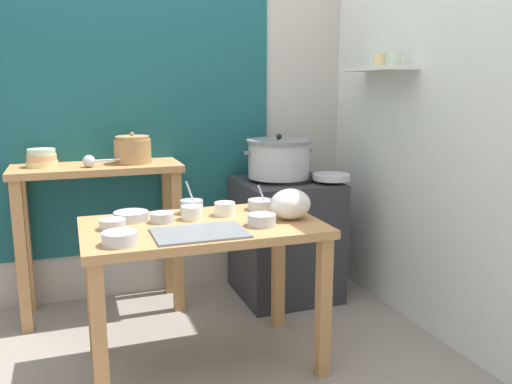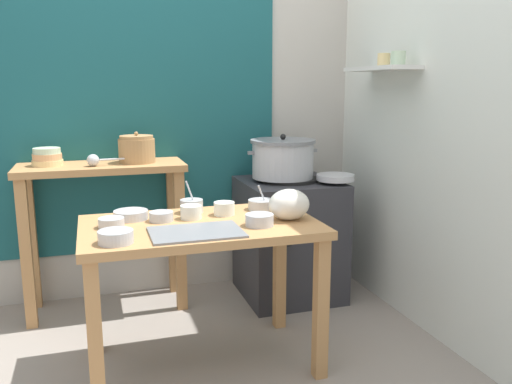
# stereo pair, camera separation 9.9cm
# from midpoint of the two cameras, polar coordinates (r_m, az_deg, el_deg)

# --- Properties ---
(ground_plane) EXTENTS (9.00, 9.00, 0.00)m
(ground_plane) POSITION_cam_midpoint_polar(r_m,az_deg,el_deg) (2.76, -6.51, -18.06)
(ground_plane) COLOR gray
(wall_back) EXTENTS (4.40, 0.12, 2.60)m
(wall_back) POSITION_cam_midpoint_polar(r_m,az_deg,el_deg) (3.50, -9.13, 10.46)
(wall_back) COLOR #B2ADA3
(wall_back) RESTS_ON ground
(wall_right) EXTENTS (0.30, 3.20, 2.60)m
(wall_right) POSITION_cam_midpoint_polar(r_m,az_deg,el_deg) (3.15, 18.37, 9.90)
(wall_right) COLOR silver
(wall_right) RESTS_ON ground
(prep_table) EXTENTS (1.10, 0.66, 0.72)m
(prep_table) POSITION_cam_midpoint_polar(r_m,az_deg,el_deg) (2.52, -4.84, -5.79)
(prep_table) COLOR #B27F4C
(prep_table) RESTS_ON ground
(back_shelf_table) EXTENTS (0.96, 0.40, 0.90)m
(back_shelf_table) POSITION_cam_midpoint_polar(r_m,az_deg,el_deg) (3.26, -15.33, -0.91)
(back_shelf_table) COLOR #B27F4C
(back_shelf_table) RESTS_ON ground
(stove_block) EXTENTS (0.60, 0.61, 0.78)m
(stove_block) POSITION_cam_midpoint_polar(r_m,az_deg,el_deg) (3.44, 4.39, -4.98)
(stove_block) COLOR #2D2D33
(stove_block) RESTS_ON ground
(steamer_pot) EXTENTS (0.46, 0.41, 0.28)m
(steamer_pot) POSITION_cam_midpoint_polar(r_m,az_deg,el_deg) (3.34, 3.76, 3.63)
(steamer_pot) COLOR #B7BABF
(steamer_pot) RESTS_ON stove_block
(clay_pot) EXTENTS (0.21, 0.21, 0.19)m
(clay_pot) POSITION_cam_midpoint_polar(r_m,az_deg,el_deg) (3.23, -11.89, 4.53)
(clay_pot) COLOR #A37A4C
(clay_pot) RESTS_ON back_shelf_table
(bowl_stack_enamel) EXTENTS (0.17, 0.17, 0.10)m
(bowl_stack_enamel) POSITION_cam_midpoint_polar(r_m,az_deg,el_deg) (3.25, -20.81, 3.53)
(bowl_stack_enamel) COLOR #E5C684
(bowl_stack_enamel) RESTS_ON back_shelf_table
(ladle) EXTENTS (0.30, 0.07, 0.07)m
(ladle) POSITION_cam_midpoint_polar(r_m,az_deg,el_deg) (3.14, -16.09, 3.32)
(ladle) COLOR #B7BABF
(ladle) RESTS_ON back_shelf_table
(serving_tray) EXTENTS (0.40, 0.28, 0.01)m
(serving_tray) POSITION_cam_midpoint_polar(r_m,az_deg,el_deg) (2.32, -5.25, -4.35)
(serving_tray) COLOR slate
(serving_tray) RESTS_ON prep_table
(plastic_bag) EXTENTS (0.20, 0.16, 0.15)m
(plastic_bag) POSITION_cam_midpoint_polar(r_m,az_deg,el_deg) (2.53, 4.71, -1.35)
(plastic_bag) COLOR silver
(plastic_bag) RESTS_ON prep_table
(wide_pan) EXTENTS (0.23, 0.23, 0.04)m
(wide_pan) POSITION_cam_midpoint_polar(r_m,az_deg,el_deg) (3.30, 9.42, 1.57)
(wide_pan) COLOR #B7BABF
(wide_pan) RESTS_ON stove_block
(prep_bowl_0) EXTENTS (0.14, 0.14, 0.05)m
(prep_bowl_0) POSITION_cam_midpoint_polar(r_m,az_deg,el_deg) (2.22, -13.68, -4.67)
(prep_bowl_0) COLOR #B7BABF
(prep_bowl_0) RESTS_ON prep_table
(prep_bowl_1) EXTENTS (0.10, 0.10, 0.07)m
(prep_bowl_1) POSITION_cam_midpoint_polar(r_m,az_deg,el_deg) (2.56, -5.93, -2.12)
(prep_bowl_1) COLOR silver
(prep_bowl_1) RESTS_ON prep_table
(prep_bowl_2) EXTENTS (0.10, 0.10, 0.07)m
(prep_bowl_2) POSITION_cam_midpoint_polar(r_m,az_deg,el_deg) (2.63, -2.37, -1.74)
(prep_bowl_2) COLOR silver
(prep_bowl_2) RESTS_ON prep_table
(prep_bowl_3) EXTENTS (0.11, 0.11, 0.05)m
(prep_bowl_3) POSITION_cam_midpoint_polar(r_m,az_deg,el_deg) (2.54, -9.10, -2.57)
(prep_bowl_3) COLOR #B7BABF
(prep_bowl_3) RESTS_ON prep_table
(prep_bowl_4) EXTENTS (0.16, 0.16, 0.04)m
(prep_bowl_4) POSITION_cam_midpoint_polar(r_m,az_deg,el_deg) (2.61, -12.31, -2.38)
(prep_bowl_4) COLOR #B7BABF
(prep_bowl_4) RESTS_ON prep_table
(prep_bowl_5) EXTENTS (0.14, 0.14, 0.13)m
(prep_bowl_5) POSITION_cam_midpoint_polar(r_m,az_deg,el_deg) (2.74, 1.61, -1.32)
(prep_bowl_5) COLOR #B7BABF
(prep_bowl_5) RESTS_ON prep_table
(prep_bowl_6) EXTENTS (0.12, 0.12, 0.04)m
(prep_bowl_6) POSITION_cam_midpoint_polar(r_m,az_deg,el_deg) (2.47, -14.25, -3.18)
(prep_bowl_6) COLOR #B7BABF
(prep_bowl_6) RESTS_ON prep_table
(prep_bowl_7) EXTENTS (0.13, 0.13, 0.05)m
(prep_bowl_7) POSITION_cam_midpoint_polar(r_m,az_deg,el_deg) (2.43, 1.54, -2.98)
(prep_bowl_7) COLOR #B7BABF
(prep_bowl_7) RESTS_ON prep_table
(prep_bowl_8) EXTENTS (0.12, 0.12, 0.17)m
(prep_bowl_8) POSITION_cam_midpoint_polar(r_m,az_deg,el_deg) (2.68, -5.92, -1.47)
(prep_bowl_8) COLOR #B7BABF
(prep_bowl_8) RESTS_ON prep_table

